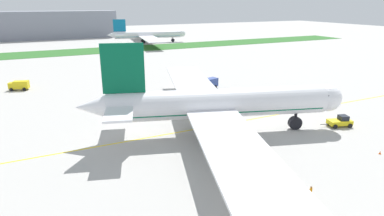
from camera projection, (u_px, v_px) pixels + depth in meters
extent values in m
plane|color=#ADAAA5|center=(223.00, 129.00, 64.98)|extent=(600.00, 600.00, 0.00)
cube|color=yellow|center=(217.00, 125.00, 66.73)|extent=(280.00, 0.36, 0.01)
cube|color=#2D6628|center=(101.00, 50.00, 169.86)|extent=(320.00, 24.00, 0.10)
cylinder|color=white|center=(219.00, 103.00, 60.75)|extent=(40.14, 16.79, 5.35)
cube|color=#055938|center=(219.00, 108.00, 61.04)|extent=(38.48, 15.91, 0.64)
sphere|color=white|center=(328.00, 98.00, 63.93)|extent=(5.08, 5.08, 5.08)
cone|color=white|center=(92.00, 107.00, 57.31)|extent=(6.95, 6.05, 4.55)
cube|color=#055938|center=(123.00, 69.00, 56.13)|extent=(7.10, 2.61, 8.56)
cube|color=white|center=(122.00, 95.00, 62.93)|extent=(6.72, 9.48, 0.37)
cube|color=white|center=(119.00, 113.00, 52.86)|extent=(6.72, 9.48, 0.37)
cube|color=white|center=(191.00, 81.00, 80.24)|extent=(19.00, 37.30, 0.43)
cube|color=white|center=(242.00, 157.00, 41.07)|extent=(19.00, 37.30, 0.43)
cylinder|color=#B7BABF|center=(202.00, 97.00, 73.24)|extent=(5.72, 4.29, 2.94)
cylinder|color=black|center=(213.00, 96.00, 73.61)|extent=(1.32, 3.08, 3.09)
cylinder|color=#B7BABF|center=(233.00, 142.00, 49.43)|extent=(5.72, 4.29, 2.94)
cylinder|color=black|center=(249.00, 141.00, 49.80)|extent=(1.32, 3.08, 3.09)
cylinder|color=black|center=(295.00, 118.00, 64.14)|extent=(0.56, 0.56, 2.07)
cylinder|color=black|center=(295.00, 123.00, 64.46)|extent=(2.76, 1.83, 2.54)
cylinder|color=black|center=(199.00, 118.00, 64.05)|extent=(0.56, 0.56, 2.07)
cylinder|color=black|center=(199.00, 123.00, 64.37)|extent=(2.76, 1.83, 2.54)
cylinder|color=black|center=(205.00, 128.00, 58.77)|extent=(0.56, 0.56, 2.07)
cylinder|color=black|center=(204.00, 134.00, 59.09)|extent=(2.76, 1.83, 2.54)
cube|color=black|center=(325.00, 95.00, 63.61)|extent=(2.95, 4.38, 0.96)
sphere|color=black|center=(135.00, 100.00, 60.82)|extent=(0.37, 0.37, 0.37)
sphere|color=black|center=(149.00, 100.00, 61.19)|extent=(0.37, 0.37, 0.37)
sphere|color=black|center=(162.00, 99.00, 61.57)|extent=(0.37, 0.37, 0.37)
sphere|color=black|center=(176.00, 98.00, 61.94)|extent=(0.37, 0.37, 0.37)
sphere|color=black|center=(190.00, 98.00, 62.32)|extent=(0.37, 0.37, 0.37)
sphere|color=black|center=(203.00, 97.00, 62.69)|extent=(0.37, 0.37, 0.37)
sphere|color=black|center=(216.00, 97.00, 63.07)|extent=(0.37, 0.37, 0.37)
sphere|color=black|center=(229.00, 96.00, 63.45)|extent=(0.37, 0.37, 0.37)
sphere|color=black|center=(242.00, 96.00, 63.82)|extent=(0.37, 0.37, 0.37)
sphere|color=black|center=(254.00, 95.00, 64.20)|extent=(0.37, 0.37, 0.37)
sphere|color=black|center=(267.00, 95.00, 64.57)|extent=(0.37, 0.37, 0.37)
sphere|color=black|center=(279.00, 94.00, 64.95)|extent=(0.37, 0.37, 0.37)
sphere|color=black|center=(292.00, 94.00, 65.32)|extent=(0.37, 0.37, 0.37)
cube|color=yellow|center=(340.00, 122.00, 65.97)|extent=(5.02, 3.50, 0.88)
cube|color=black|center=(343.00, 118.00, 65.80)|extent=(2.07, 2.14, 0.90)
cylinder|color=black|center=(325.00, 124.00, 65.59)|extent=(1.76, 0.64, 0.12)
cylinder|color=black|center=(335.00, 127.00, 64.80)|extent=(0.96, 0.60, 0.90)
cylinder|color=black|center=(329.00, 123.00, 66.95)|extent=(0.96, 0.60, 0.90)
cylinder|color=black|center=(350.00, 126.00, 65.27)|extent=(0.96, 0.60, 0.90)
cylinder|color=black|center=(343.00, 122.00, 67.41)|extent=(0.96, 0.60, 0.90)
cylinder|color=black|center=(288.00, 179.00, 45.59)|extent=(0.12, 0.12, 0.80)
cylinder|color=orange|center=(289.00, 175.00, 45.50)|extent=(0.09, 0.09, 0.51)
cylinder|color=black|center=(288.00, 180.00, 45.45)|extent=(0.12, 0.12, 0.80)
cylinder|color=orange|center=(288.00, 176.00, 45.14)|extent=(0.09, 0.09, 0.51)
cube|color=orange|center=(288.00, 175.00, 45.31)|extent=(0.48, 0.41, 0.56)
sphere|color=#8C6647|center=(288.00, 173.00, 45.19)|extent=(0.22, 0.22, 0.22)
cylinder|color=black|center=(310.00, 196.00, 41.67)|extent=(0.13, 0.13, 0.88)
cylinder|color=orange|center=(310.00, 191.00, 41.33)|extent=(0.10, 0.10, 0.56)
cylinder|color=black|center=(310.00, 195.00, 41.84)|extent=(0.13, 0.13, 0.88)
cylinder|color=orange|center=(311.00, 189.00, 41.74)|extent=(0.10, 0.10, 0.56)
cube|color=orange|center=(311.00, 190.00, 41.52)|extent=(0.53, 0.46, 0.62)
sphere|color=#8C6647|center=(311.00, 187.00, 41.39)|extent=(0.24, 0.24, 0.24)
cube|color=#F2590C|center=(380.00, 154.00, 54.13)|extent=(0.36, 0.36, 0.03)
cone|color=#F2590C|center=(380.00, 152.00, 54.05)|extent=(0.28, 0.28, 0.55)
cylinder|color=white|center=(380.00, 152.00, 54.04)|extent=(0.17, 0.17, 0.06)
cube|color=#33478C|center=(210.00, 83.00, 94.98)|extent=(4.99, 3.44, 2.44)
cube|color=#33478C|center=(203.00, 85.00, 93.24)|extent=(2.30, 2.60, 1.85)
cube|color=#263347|center=(201.00, 84.00, 92.61)|extent=(0.60, 1.88, 0.81)
cylinder|color=black|center=(205.00, 89.00, 92.70)|extent=(0.95, 0.53, 0.90)
cylinder|color=black|center=(200.00, 88.00, 94.34)|extent=(0.95, 0.53, 0.90)
cylinder|color=black|center=(216.00, 87.00, 95.24)|extent=(0.95, 0.53, 0.90)
cylinder|color=black|center=(210.00, 85.00, 96.89)|extent=(0.95, 0.53, 0.90)
cube|color=yellow|center=(21.00, 85.00, 93.19)|extent=(4.33, 3.10, 2.15)
cube|color=yellow|center=(12.00, 86.00, 92.92)|extent=(2.03, 2.30, 1.75)
cube|color=#263347|center=(9.00, 85.00, 92.72)|extent=(0.59, 1.64, 0.77)
cylinder|color=black|center=(11.00, 90.00, 92.24)|extent=(0.95, 0.56, 0.90)
cylinder|color=black|center=(14.00, 88.00, 94.13)|extent=(0.95, 0.56, 0.90)
cylinder|color=black|center=(24.00, 89.00, 92.70)|extent=(0.95, 0.56, 0.90)
cylinder|color=black|center=(27.00, 87.00, 94.60)|extent=(0.95, 0.56, 0.90)
cylinder|color=white|center=(148.00, 35.00, 201.13)|extent=(40.54, 10.42, 4.37)
cube|color=#0C6B9E|center=(148.00, 36.00, 201.37)|extent=(38.89, 9.83, 0.52)
sphere|color=white|center=(182.00, 34.00, 207.09)|extent=(4.15, 4.15, 4.15)
cone|color=white|center=(111.00, 35.00, 194.86)|extent=(5.32, 4.40, 3.72)
cube|color=#0C6B9E|center=(119.00, 25.00, 194.67)|extent=(7.24, 1.53, 7.00)
cube|color=white|center=(118.00, 34.00, 199.97)|extent=(5.44, 7.59, 0.31)
cube|color=white|center=(119.00, 35.00, 192.01)|extent=(5.44, 7.59, 0.31)
cube|color=white|center=(140.00, 33.00, 219.26)|extent=(14.26, 37.24, 0.35)
cube|color=white|center=(151.00, 39.00, 182.22)|extent=(14.26, 37.24, 0.35)
cylinder|color=#B7BABF|center=(144.00, 36.00, 212.56)|extent=(4.47, 3.00, 2.40)
cylinder|color=black|center=(147.00, 36.00, 213.14)|extent=(0.74, 2.55, 2.53)
cylinder|color=#B7BABF|center=(151.00, 40.00, 190.40)|extent=(4.47, 3.00, 2.40)
cylinder|color=black|center=(154.00, 40.00, 190.98)|extent=(0.74, 2.55, 2.53)
cylinder|color=black|center=(173.00, 39.00, 206.34)|extent=(0.46, 0.46, 1.69)
cylinder|color=black|center=(173.00, 40.00, 206.59)|extent=(2.19, 1.24, 2.08)
cylinder|color=black|center=(143.00, 39.00, 203.25)|extent=(0.46, 0.46, 1.69)
cylinder|color=black|center=(143.00, 41.00, 203.51)|extent=(2.19, 1.24, 2.08)
cylinder|color=black|center=(144.00, 40.00, 199.07)|extent=(0.46, 0.46, 1.69)
cylinder|color=black|center=(144.00, 42.00, 199.33)|extent=(2.19, 1.24, 2.08)
cube|color=gray|center=(30.00, 25.00, 218.26)|extent=(110.77, 20.00, 18.00)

